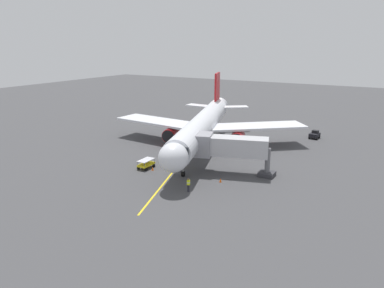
% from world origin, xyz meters
% --- Properties ---
extents(ground_plane, '(220.00, 220.00, 0.00)m').
position_xyz_m(ground_plane, '(0.00, 0.00, 0.00)').
color(ground_plane, '#424244').
extents(apron_lead_in_line, '(12.12, 38.26, 0.01)m').
position_xyz_m(apron_lead_in_line, '(-0.26, 7.24, 0.01)').
color(apron_lead_in_line, yellow).
rests_on(apron_lead_in_line, ground).
extents(airplane, '(33.23, 39.43, 11.50)m').
position_xyz_m(airplane, '(-0.17, 0.97, 4.00)').
color(airplane, silver).
rests_on(airplane, ground).
extents(jet_bridge, '(11.41, 5.86, 5.40)m').
position_xyz_m(jet_bridge, '(-8.65, 10.14, 3.76)').
color(jet_bridge, '#B7B7BC').
rests_on(jet_bridge, ground).
extents(ground_crew_marshaller, '(0.47, 0.42, 1.71)m').
position_xyz_m(ground_crew_marshaller, '(-7.57, 18.32, 0.89)').
color(ground_crew_marshaller, '#23232D').
rests_on(ground_crew_marshaller, ground).
extents(baggage_cart_near_nose, '(1.58, 2.62, 1.27)m').
position_xyz_m(baggage_cart_near_nose, '(2.00, 13.98, 0.66)').
color(baggage_cart_near_nose, yellow).
rests_on(baggage_cart_near_nose, ground).
extents(tug_portside, '(1.81, 2.47, 1.50)m').
position_xyz_m(tug_portside, '(-15.27, -15.35, 0.70)').
color(tug_portside, black).
rests_on(tug_portside, ground).
extents(safety_cone_nose_left, '(0.32, 0.32, 0.55)m').
position_xyz_m(safety_cone_nose_left, '(0.64, 14.29, 0.28)').
color(safety_cone_nose_left, '#F2590F').
rests_on(safety_cone_nose_left, ground).
extents(safety_cone_nose_right, '(0.32, 0.32, 0.55)m').
position_xyz_m(safety_cone_nose_right, '(-9.58, 13.60, 0.28)').
color(safety_cone_nose_right, '#F2590F').
rests_on(safety_cone_nose_right, ground).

